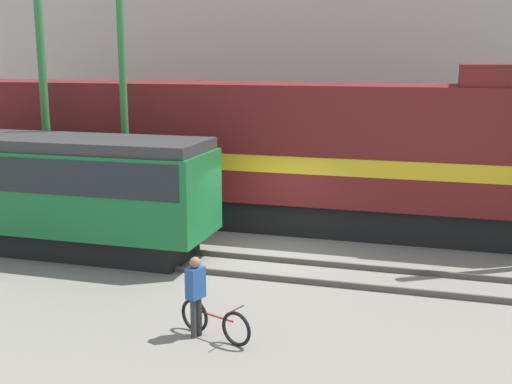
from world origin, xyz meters
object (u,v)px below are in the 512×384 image
streetcar (42,185)px  utility_pole_left (43,89)px  bicycle (215,322)px  person (196,289)px  utility_pole_center (123,80)px  freight_locomotive (232,150)px

streetcar → utility_pole_left: utility_pole_left is taller
bicycle → person: person is taller
utility_pole_left → utility_pole_center: (2.72, 0.00, 0.31)m
streetcar → utility_pole_center: utility_pole_center is taller
freight_locomotive → utility_pole_left: utility_pole_left is taller
freight_locomotive → bicycle: 9.26m
utility_pole_left → utility_pole_center: 2.74m
streetcar → utility_pole_center: size_ratio=1.03×
freight_locomotive → person: bearing=-75.9°
freight_locomotive → utility_pole_left: bearing=-157.2°
bicycle → utility_pole_left: utility_pole_left is taller
freight_locomotive → person: 9.05m
streetcar → bicycle: bearing=-32.5°
freight_locomotive → streetcar: freight_locomotive is taller
freight_locomotive → bicycle: (2.56, -8.67, -2.04)m
utility_pole_left → utility_pole_center: size_ratio=0.93×
freight_locomotive → utility_pole_left: 6.11m
utility_pole_left → person: bearing=-40.6°
person → streetcar: bearing=145.9°
bicycle → utility_pole_left: bearing=140.8°
freight_locomotive → streetcar: (-4.03, -4.48, -0.55)m
bicycle → person: size_ratio=1.02×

